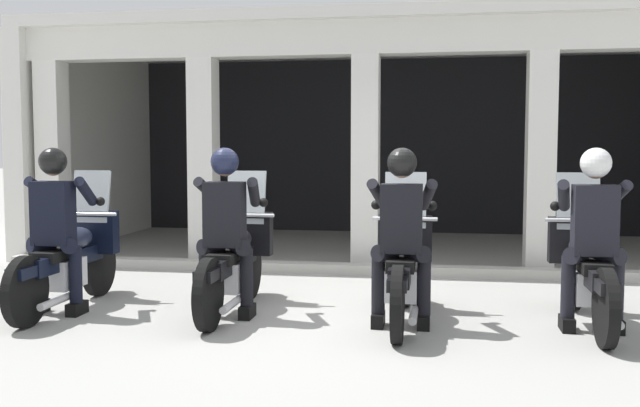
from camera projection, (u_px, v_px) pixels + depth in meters
ground_plane at (354, 263)px, 9.93m from camera, size 80.00×80.00×0.00m
station_building at (380, 114)px, 11.77m from camera, size 9.94×4.75×3.38m
kerb_strip at (361, 269)px, 9.10m from camera, size 9.44×0.24×0.12m
motorcycle_far_left at (71, 257)px, 7.16m from camera, size 0.62×2.04×1.35m
police_officer_far_left at (55, 216)px, 6.84m from camera, size 0.63×0.61×1.58m
motorcycle_center_left at (235, 259)px, 7.03m from camera, size 0.62×2.04×1.35m
police_officer_center_left at (226, 217)px, 6.72m from camera, size 0.63×0.61×1.58m
motorcycle_center_right at (403, 266)px, 6.65m from camera, size 0.62×2.04×1.35m
police_officer_center_right at (402, 222)px, 6.33m from camera, size 0.63×0.61×1.58m
motorcycle_far_right at (586, 269)px, 6.50m from camera, size 0.62×2.04×1.35m
police_officer_far_right at (594, 223)px, 6.19m from camera, size 0.63×0.61×1.58m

